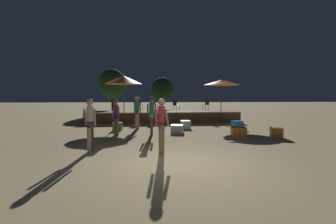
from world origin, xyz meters
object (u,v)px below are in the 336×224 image
(person_0, at_px, (90,123))
(person_2, at_px, (137,110))
(person_4, at_px, (116,116))
(person_3, at_px, (162,124))
(bistro_chair_0, at_px, (206,104))
(patio_umbrella_1, at_px, (124,80))
(cube_seat_4, at_px, (177,129))
(bistro_chair_3, at_px, (154,104))
(patio_umbrella_0, at_px, (221,82))
(cube_seat_1, at_px, (237,125))
(person_1, at_px, (152,113))
(cube_seat_5, at_px, (238,132))
(bistro_chair_2, at_px, (139,104))
(bistro_chair_1, at_px, (175,104))
(cube_seat_3, at_px, (118,126))
(background_tree_0, at_px, (162,90))
(cube_seat_0, at_px, (185,124))
(cube_seat_2, at_px, (276,133))
(frisbee_disc, at_px, (231,142))
(background_tree_1, at_px, (112,84))

(person_0, relative_size, person_2, 0.96)
(person_4, bearing_deg, person_3, 159.86)
(person_0, relative_size, bistro_chair_0, 1.97)
(patio_umbrella_1, distance_m, cube_seat_4, 5.43)
(bistro_chair_3, bearing_deg, patio_umbrella_0, -171.38)
(cube_seat_1, relative_size, person_0, 0.36)
(person_1, bearing_deg, patio_umbrella_0, -48.82)
(bistro_chair_0, bearing_deg, cube_seat_5, -31.97)
(cube_seat_1, height_order, bistro_chair_0, bistro_chair_0)
(person_1, xyz_separation_m, person_3, (0.33, -3.66, -0.06))
(person_1, xyz_separation_m, bistro_chair_2, (-0.89, 5.77, 0.25))
(patio_umbrella_1, relative_size, cube_seat_5, 4.31)
(person_4, relative_size, bistro_chair_1, 1.89)
(bistro_chair_3, bearing_deg, cube_seat_3, 92.36)
(cube_seat_1, bearing_deg, cube_seat_4, -164.57)
(background_tree_0, bearing_deg, patio_umbrella_0, -69.16)
(patio_umbrella_0, height_order, person_1, patio_umbrella_0)
(cube_seat_0, relative_size, cube_seat_4, 0.78)
(cube_seat_1, height_order, bistro_chair_2, bistro_chair_2)
(cube_seat_4, bearing_deg, bistro_chair_0, 61.97)
(cube_seat_1, distance_m, bistro_chair_3, 6.43)
(cube_seat_0, xyz_separation_m, bistro_chair_3, (-1.78, 3.79, 1.08))
(person_1, bearing_deg, person_4, 94.15)
(cube_seat_2, relative_size, person_0, 0.34)
(cube_seat_1, relative_size, bistro_chair_1, 0.71)
(cube_seat_2, xyz_separation_m, bistro_chair_1, (-3.91, 6.31, 1.08))
(person_1, height_order, person_4, person_1)
(bistro_chair_2, bearing_deg, patio_umbrella_1, 92.31)
(person_0, bearing_deg, person_4, -170.67)
(bistro_chair_1, bearing_deg, cube_seat_1, -87.71)
(person_4, height_order, background_tree_0, background_tree_0)
(person_3, height_order, background_tree_0, background_tree_0)
(bistro_chair_1, bearing_deg, cube_seat_2, -96.30)
(patio_umbrella_1, height_order, person_2, patio_umbrella_1)
(cube_seat_1, distance_m, bistro_chair_2, 7.22)
(patio_umbrella_0, distance_m, cube_seat_4, 5.68)
(cube_seat_3, xyz_separation_m, frisbee_disc, (5.10, -3.53, -0.19))
(patio_umbrella_1, xyz_separation_m, person_1, (1.81, -4.04, -1.85))
(cube_seat_3, relative_size, person_0, 0.28)
(person_3, bearing_deg, patio_umbrella_0, 171.09)
(cube_seat_1, bearing_deg, background_tree_1, 126.18)
(person_2, distance_m, bistro_chair_1, 4.12)
(frisbee_disc, height_order, background_tree_1, background_tree_1)
(person_3, bearing_deg, bistro_chair_1, -168.53)
(patio_umbrella_1, height_order, bistro_chair_0, patio_umbrella_1)
(cube_seat_0, height_order, cube_seat_3, cube_seat_0)
(patio_umbrella_1, distance_m, background_tree_0, 10.04)
(cube_seat_2, distance_m, bistro_chair_0, 7.17)
(cube_seat_4, distance_m, bistro_chair_1, 4.77)
(person_4, bearing_deg, cube_seat_5, -147.74)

